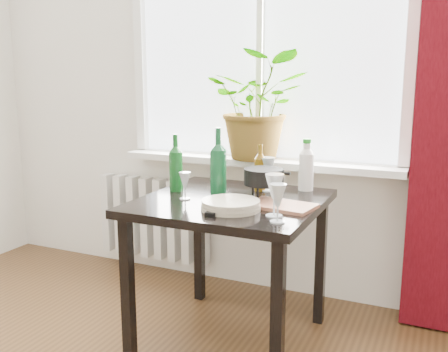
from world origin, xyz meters
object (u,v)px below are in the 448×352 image
at_px(bottle_amber, 260,167).
at_px(plate_stack, 231,205).
at_px(wineglass_back_center, 268,174).
at_px(fondue_pot, 264,184).
at_px(radiator, 154,218).
at_px(tv_remote, 216,210).
at_px(wineglass_back_left, 219,170).
at_px(potted_plant, 259,106).
at_px(wineglass_far_right, 278,203).
at_px(wineglass_front_left, 185,186).
at_px(wineglass_front_right, 274,195).
at_px(cutting_board, 281,206).
at_px(table, 231,217).
at_px(wine_bottle_left, 176,162).
at_px(wine_bottle_right, 218,162).
at_px(cleaning_bottle, 306,165).

height_order(bottle_amber, plate_stack, bottle_amber).
bearing_deg(wineglass_back_center, fondue_pot, -76.40).
height_order(radiator, tv_remote, tv_remote).
xyz_separation_m(wineglass_back_center, wineglass_back_left, (-0.28, -0.00, 0.00)).
distance_m(radiator, wineglass_back_center, 1.12).
relative_size(bottle_amber, wineglass_back_center, 1.35).
height_order(potted_plant, bottle_amber, potted_plant).
height_order(potted_plant, wineglass_back_left, potted_plant).
bearing_deg(wineglass_far_right, wineglass_front_left, 160.17).
distance_m(bottle_amber, wineglass_back_center, 0.05).
height_order(wineglass_front_right, wineglass_back_left, wineglass_front_right).
bearing_deg(bottle_amber, fondue_pot, -63.74).
xyz_separation_m(plate_stack, cutting_board, (0.19, 0.13, -0.01)).
height_order(wineglass_back_center, plate_stack, wineglass_back_center).
bearing_deg(wineglass_back_center, wineglass_far_right, -66.49).
distance_m(table, bottle_amber, 0.32).
height_order(wineglass_back_left, wineglass_front_left, wineglass_back_left).
distance_m(wine_bottle_left, cutting_board, 0.63).
relative_size(wine_bottle_right, cleaning_bottle, 1.28).
xyz_separation_m(wineglass_back_left, wineglass_front_left, (-0.02, -0.34, -0.02)).
height_order(cleaning_bottle, wineglass_back_center, cleaning_bottle).
xyz_separation_m(potted_plant, fondue_pot, (0.22, -0.52, -0.34)).
bearing_deg(tv_remote, wine_bottle_left, 138.00).
bearing_deg(cutting_board, plate_stack, -145.17).
relative_size(potted_plant, plate_stack, 2.33).
relative_size(wineglass_back_left, fondue_pot, 0.83).
xyz_separation_m(bottle_amber, tv_remote, (-0.02, -0.48, -0.11)).
bearing_deg(potted_plant, wineglass_front_right, -65.20).
bearing_deg(wineglass_front_left, bottle_amber, 51.27).
relative_size(wineglass_front_left, tv_remote, 0.87).
bearing_deg(bottle_amber, radiator, 156.20).
distance_m(fondue_pot, tv_remote, 0.34).
height_order(potted_plant, wine_bottle_left, potted_plant).
bearing_deg(cleaning_bottle, wineglass_back_center, -150.11).
height_order(cleaning_bottle, tv_remote, cleaning_bottle).
relative_size(bottle_amber, plate_stack, 0.91).
distance_m(radiator, wineglass_front_left, 1.07).
bearing_deg(plate_stack, radiator, 138.70).
bearing_deg(wineglass_front_left, radiator, 131.69).
relative_size(radiator, fondue_pot, 3.61).
height_order(table, wine_bottle_left, wine_bottle_left).
relative_size(potted_plant, cleaning_bottle, 2.32).
relative_size(wine_bottle_right, cutting_board, 1.17).
bearing_deg(fondue_pot, table, -133.12).
bearing_deg(bottle_amber, cleaning_bottle, 27.20).
bearing_deg(plate_stack, wine_bottle_left, 150.47).
height_order(fondue_pot, cutting_board, fondue_pot).
relative_size(radiator, plate_stack, 2.98).
height_order(cleaning_bottle, cutting_board, cleaning_bottle).
height_order(wine_bottle_left, fondue_pot, wine_bottle_left).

